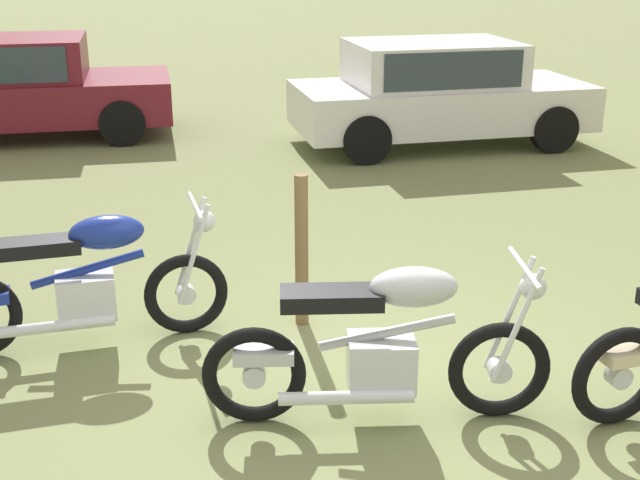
{
  "coord_description": "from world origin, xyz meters",
  "views": [
    {
      "loc": [
        0.56,
        -4.75,
        2.8
      ],
      "look_at": [
        -0.48,
        0.79,
        0.76
      ],
      "focal_mm": 47.39,
      "sensor_mm": 36.0,
      "label": 1
    }
  ],
  "objects_px": {
    "fence_post_wooden": "(302,251)",
    "motorcycle_blue": "(86,282)",
    "motorcycle_silver": "(383,346)",
    "car_burgundy": "(3,83)",
    "car_white": "(437,88)"
  },
  "relations": [
    {
      "from": "fence_post_wooden",
      "to": "motorcycle_blue",
      "type": "bearing_deg",
      "value": -156.34
    },
    {
      "from": "motorcycle_silver",
      "to": "fence_post_wooden",
      "type": "height_order",
      "value": "fence_post_wooden"
    },
    {
      "from": "motorcycle_blue",
      "to": "motorcycle_silver",
      "type": "relative_size",
      "value": 0.91
    },
    {
      "from": "car_burgundy",
      "to": "fence_post_wooden",
      "type": "distance_m",
      "value": 7.68
    },
    {
      "from": "car_burgundy",
      "to": "car_white",
      "type": "height_order",
      "value": "same"
    },
    {
      "from": "car_white",
      "to": "car_burgundy",
      "type": "bearing_deg",
      "value": 162.67
    },
    {
      "from": "motorcycle_silver",
      "to": "fence_post_wooden",
      "type": "bearing_deg",
      "value": 108.12
    },
    {
      "from": "car_burgundy",
      "to": "fence_post_wooden",
      "type": "xyz_separation_m",
      "value": [
        5.51,
        -5.35,
        -0.21
      ]
    },
    {
      "from": "car_white",
      "to": "motorcycle_silver",
      "type": "bearing_deg",
      "value": -113.28
    },
    {
      "from": "motorcycle_blue",
      "to": "motorcycle_silver",
      "type": "height_order",
      "value": "same"
    },
    {
      "from": "car_burgundy",
      "to": "fence_post_wooden",
      "type": "relative_size",
      "value": 4.19
    },
    {
      "from": "car_burgundy",
      "to": "fence_post_wooden",
      "type": "height_order",
      "value": "car_burgundy"
    },
    {
      "from": "motorcycle_blue",
      "to": "motorcycle_silver",
      "type": "bearing_deg",
      "value": -42.06
    },
    {
      "from": "motorcycle_silver",
      "to": "car_white",
      "type": "bearing_deg",
      "value": 77.61
    },
    {
      "from": "car_white",
      "to": "fence_post_wooden",
      "type": "xyz_separation_m",
      "value": [
        -0.65,
        -6.09,
        -0.21
      ]
    }
  ]
}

